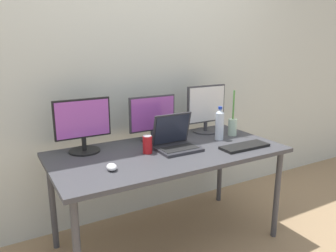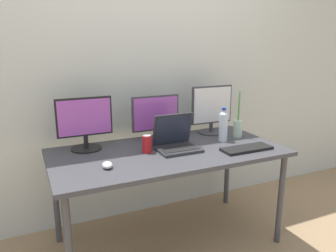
{
  "view_description": "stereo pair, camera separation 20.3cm",
  "coord_description": "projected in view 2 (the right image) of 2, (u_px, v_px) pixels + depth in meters",
  "views": [
    {
      "loc": [
        -1.1,
        -1.94,
        1.49
      ],
      "look_at": [
        0.0,
        0.0,
        0.92
      ],
      "focal_mm": 35.0,
      "sensor_mm": 36.0,
      "label": 1
    },
    {
      "loc": [
        -0.92,
        -2.03,
        1.49
      ],
      "look_at": [
        0.0,
        0.0,
        0.92
      ],
      "focal_mm": 35.0,
      "sensor_mm": 36.0,
      "label": 2
    }
  ],
  "objects": [
    {
      "name": "soda_can_near_keyboard",
      "position": [
        147.0,
        144.0,
        2.28
      ],
      "size": [
        0.07,
        0.07,
        0.13
      ],
      "color": "red",
      "rests_on": "work_desk"
    },
    {
      "name": "laptop_silver",
      "position": [
        176.0,
        141.0,
        2.36
      ],
      "size": [
        0.3,
        0.25,
        0.26
      ],
      "color": "#2D2D33",
      "rests_on": "work_desk"
    },
    {
      "name": "bamboo_vase",
      "position": [
        238.0,
        127.0,
        2.65
      ],
      "size": [
        0.07,
        0.07,
        0.38
      ],
      "color": "#B2D1B7",
      "rests_on": "work_desk"
    },
    {
      "name": "monitor_right",
      "position": [
        212.0,
        109.0,
        2.74
      ],
      "size": [
        0.37,
        0.21,
        0.4
      ],
      "color": "#38383D",
      "rests_on": "work_desk"
    },
    {
      "name": "monitor_center",
      "position": [
        156.0,
        117.0,
        2.56
      ],
      "size": [
        0.39,
        0.19,
        0.35
      ],
      "color": "#38383D",
      "rests_on": "work_desk"
    },
    {
      "name": "mouse_by_keyboard",
      "position": [
        107.0,
        165.0,
        2.01
      ],
      "size": [
        0.08,
        0.1,
        0.04
      ],
      "primitive_type": "ellipsoid",
      "rotation": [
        0.0,
        0.0,
        -0.16
      ],
      "color": "silver",
      "rests_on": "work_desk"
    },
    {
      "name": "ground_plane",
      "position": [
        168.0,
        241.0,
        2.53
      ],
      "size": [
        16.0,
        16.0,
        0.0
      ],
      "primitive_type": "plane",
      "color": "#9E7F5B"
    },
    {
      "name": "water_bottle",
      "position": [
        223.0,
        126.0,
        2.54
      ],
      "size": [
        0.07,
        0.07,
        0.27
      ],
      "color": "silver",
      "rests_on": "work_desk"
    },
    {
      "name": "work_desk",
      "position": [
        168.0,
        158.0,
        2.36
      ],
      "size": [
        1.65,
        0.82,
        0.74
      ],
      "color": "#424247",
      "rests_on": "ground"
    },
    {
      "name": "wall_back",
      "position": [
        139.0,
        66.0,
        2.72
      ],
      "size": [
        7.0,
        0.08,
        2.6
      ],
      "primitive_type": "cube",
      "color": "silver",
      "rests_on": "ground"
    },
    {
      "name": "monitor_left",
      "position": [
        85.0,
        123.0,
        2.32
      ],
      "size": [
        0.39,
        0.22,
        0.38
      ],
      "color": "black",
      "rests_on": "work_desk"
    },
    {
      "name": "keyboard_main",
      "position": [
        247.0,
        149.0,
        2.35
      ],
      "size": [
        0.38,
        0.14,
        0.02
      ],
      "primitive_type": "cube",
      "rotation": [
        0.0,
        0.0,
        -0.0
      ],
      "color": "black",
      "rests_on": "work_desk"
    }
  ]
}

